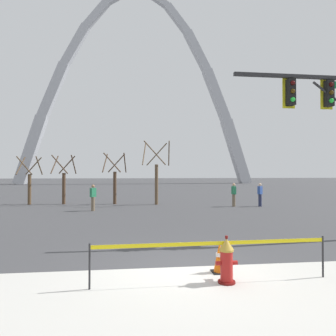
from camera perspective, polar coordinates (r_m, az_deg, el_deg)
name	(u,v)px	position (r m, az deg, el deg)	size (l,w,h in m)	color
ground_plane	(184,267)	(7.83, 3.00, -18.03)	(240.00, 240.00, 0.00)	#3D3D3F
fire_hydrant	(226,261)	(6.78, 10.84, -16.63)	(0.46, 0.48, 0.99)	#5E0F0D
caution_tape_barrier	(213,253)	(6.68, 8.33, -15.46)	(5.05, 0.15, 0.91)	#232326
traffic_cone_by_hydrant	(220,257)	(7.44, 9.60, -16.08)	(0.36, 0.36, 0.73)	black
traffic_signal_gantry	(336,122)	(12.18, 28.86, 7.54)	(5.02, 0.44, 6.00)	#232326
monument_arch	(137,96)	(66.83, -5.71, 13.17)	(49.52, 2.17, 41.90)	#B2B5BC
tree_far_left	(29,183)	(24.41, -24.43, -2.59)	(1.62, 1.63, 3.48)	brown
tree_left_mid	(64,182)	(23.70, -18.86, -2.55)	(1.67, 1.68, 3.60)	#473323
tree_center_left	(115,181)	(22.87, -9.90, -2.48)	(1.74, 1.75, 3.75)	#473323
tree_center_right	(156,177)	(22.16, -2.18, -1.60)	(2.10, 2.11, 4.56)	brown
pedestrian_walking_left	(93,197)	(19.10, -13.81, -5.33)	(0.38, 0.38, 1.59)	brown
pedestrian_standing_center	(260,194)	(21.88, 16.79, -4.75)	(0.39, 0.36, 1.59)	#232847
pedestrian_walking_right	(234,195)	(21.37, 12.17, -4.86)	(0.25, 0.37, 1.59)	brown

